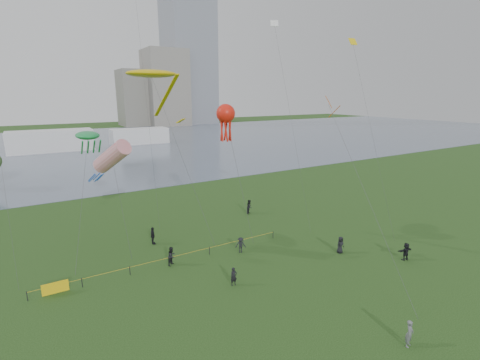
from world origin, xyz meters
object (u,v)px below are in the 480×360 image
fence (105,275)px  kite_stingray (152,74)px  kite_flyer (409,333)px  kite_octopus (226,114)px

fence → kite_stingray: kite_stingray is taller
fence → kite_flyer: 24.13m
kite_flyer → kite_stingray: kite_stingray is taller
kite_octopus → kite_stingray: bearing=143.2°
kite_flyer → kite_stingray: 33.00m
kite_flyer → kite_octopus: (-1.68, 21.43, 12.95)m
fence → kite_octopus: 19.31m
fence → kite_flyer: size_ratio=13.04×
kite_flyer → kite_octopus: 25.10m
kite_flyer → kite_octopus: kite_octopus is taller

